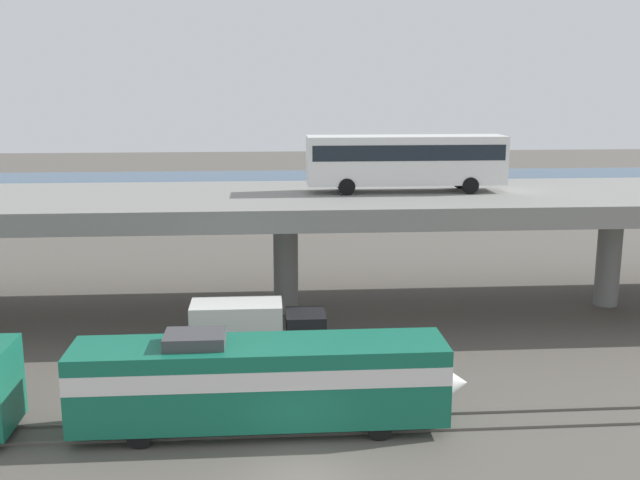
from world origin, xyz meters
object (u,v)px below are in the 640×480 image
train_locomotive (279,378)px  parked_car_2 (62,197)px  parked_car_5 (60,194)px  parked_car_1 (438,190)px  parked_car_4 (150,195)px  parked_car_0 (13,198)px  parked_car_3 (454,195)px  service_truck_west (254,329)px  transit_bus_on_overpass (406,158)px

train_locomotive → parked_car_2: size_ratio=3.64×
parked_car_5 → parked_car_1: bearing=179.5°
parked_car_4 → parked_car_0: bearing=-178.1°
parked_car_1 → parked_car_3: (0.87, -3.76, 0.00)m
train_locomotive → parked_car_5: size_ratio=3.58×
parked_car_5 → service_truck_west: bearing=115.3°
service_truck_west → parked_car_5: (-21.55, 45.50, 0.49)m
service_truck_west → parked_car_3: size_ratio=1.46×
parked_car_3 → service_truck_west: bearing=63.3°
parked_car_0 → parked_car_1: 45.64m
service_truck_west → parked_car_5: size_ratio=1.52×
parked_car_1 → parked_car_5: size_ratio=1.01×
transit_bus_on_overpass → service_truck_west: 14.73m
train_locomotive → service_truck_west: size_ratio=2.36×
parked_car_5 → parked_car_3: bearing=174.4°
parked_car_4 → parked_car_5: bearing=168.9°
parked_car_1 → transit_bus_on_overpass: bearing=73.7°
transit_bus_on_overpass → parked_car_1: size_ratio=2.65×
train_locomotive → service_truck_west: train_locomotive is taller
parked_car_1 → parked_car_3: bearing=103.0°
parked_car_2 → parked_car_4: bearing=-177.9°
transit_bus_on_overpass → parked_car_1: transit_bus_on_overpass is taller
parked_car_3 → parked_car_5: same height
parked_car_0 → train_locomotive: bearing=117.7°
parked_car_3 → parked_car_4: 32.45m
service_truck_west → parked_car_0: service_truck_west is taller
train_locomotive → parked_car_4: train_locomotive is taller
service_truck_west → parked_car_2: service_truck_west is taller
parked_car_2 → parked_car_3: 41.52m
parked_car_5 → transit_bus_on_overpass: bearing=129.7°
parked_car_1 → parked_car_0: bearing=2.6°
parked_car_0 → parked_car_3: same height
transit_bus_on_overpass → parked_car_0: 49.66m
service_truck_west → parked_car_3: (20.77, 41.38, 0.49)m
service_truck_west → parked_car_4: (-11.61, 43.56, 0.49)m
service_truck_west → parked_car_1: size_ratio=1.50×
parked_car_3 → train_locomotive: bearing=68.2°
transit_bus_on_overpass → parked_car_4: (-20.79, 35.07, -7.30)m
service_truck_west → parked_car_4: bearing=104.9°
parked_car_3 → parked_car_0: bearing=-2.1°
parked_car_0 → transit_bus_on_overpass: bearing=135.2°
parked_car_1 → parked_car_2: 40.66m
transit_bus_on_overpass → parked_car_2: 46.41m
train_locomotive → service_truck_west: bearing=97.9°
parked_car_2 → parked_car_5: size_ratio=0.98×
train_locomotive → parked_car_1: bearing=70.5°
parked_car_3 → parked_car_5: 42.52m
parked_car_1 → parked_car_5: bearing=-0.5°
parked_car_0 → parked_car_5: (4.15, 2.42, -0.00)m
service_truck_west → parked_car_0: size_ratio=1.49×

